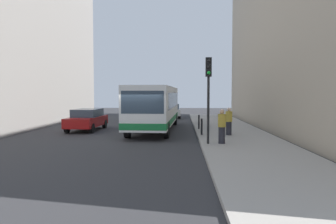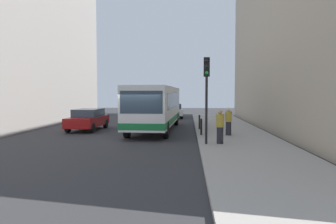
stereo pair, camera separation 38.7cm
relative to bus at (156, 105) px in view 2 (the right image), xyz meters
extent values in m
plane|color=#2D2D30|center=(-0.46, -4.84, -1.73)|extent=(80.00, 80.00, 0.00)
cube|color=#9E9991|center=(4.94, -4.84, -1.65)|extent=(4.40, 40.00, 0.15)
cube|color=#B2A38C|center=(11.04, -0.84, 5.31)|extent=(7.00, 32.00, 14.06)
cube|color=white|center=(0.00, -0.11, 0.02)|extent=(2.94, 11.09, 2.50)
cube|color=#197238|center=(0.00, -0.11, -0.93)|extent=(2.96, 11.11, 0.36)
cube|color=#2D3D4C|center=(-0.22, -5.58, 0.37)|extent=(2.26, 0.15, 1.20)
cube|color=#2D3D4C|center=(0.02, 0.39, 0.37)|extent=(2.89, 9.49, 1.00)
cylinder|color=black|center=(0.97, -4.05, -1.23)|extent=(0.32, 1.01, 1.00)
cylinder|color=black|center=(-1.29, -3.96, -1.23)|extent=(0.32, 1.01, 1.00)
cylinder|color=black|center=(1.28, 3.75, -1.23)|extent=(0.32, 1.01, 1.00)
cylinder|color=black|center=(-0.98, 3.84, -1.23)|extent=(0.32, 1.01, 1.00)
cube|color=maroon|center=(-4.72, -0.35, -1.09)|extent=(1.95, 4.46, 0.64)
cube|color=#2D3D4C|center=(-4.72, -0.20, -0.51)|extent=(1.68, 2.52, 0.52)
cylinder|color=black|center=(-3.96, -1.87, -1.41)|extent=(0.24, 0.65, 0.64)
cylinder|color=black|center=(-5.59, -1.82, -1.41)|extent=(0.24, 0.65, 0.64)
cylinder|color=black|center=(-3.85, 1.12, -1.41)|extent=(0.24, 0.65, 0.64)
cylinder|color=black|center=(-5.49, 1.18, -1.41)|extent=(0.24, 0.65, 0.64)
cube|color=silver|center=(0.66, 11.65, -1.09)|extent=(2.10, 4.52, 0.64)
cube|color=#2D3D4C|center=(0.65, 11.80, -0.51)|extent=(1.77, 2.57, 0.52)
cylinder|color=black|center=(1.58, 10.21, -1.41)|extent=(0.26, 0.65, 0.64)
cylinder|color=black|center=(-0.06, 10.09, -1.41)|extent=(0.26, 0.65, 0.64)
cylinder|color=black|center=(1.37, 13.20, -1.41)|extent=(0.26, 0.65, 0.64)
cylinder|color=black|center=(-0.27, 13.09, -1.41)|extent=(0.26, 0.65, 0.64)
cylinder|color=black|center=(3.09, -6.92, 0.02)|extent=(0.12, 0.12, 3.20)
cube|color=black|center=(3.09, -6.92, 2.07)|extent=(0.28, 0.24, 0.90)
sphere|color=black|center=(3.09, -7.05, 2.35)|extent=(0.16, 0.16, 0.16)
sphere|color=black|center=(3.09, -7.05, 2.07)|extent=(0.16, 0.16, 0.16)
sphere|color=green|center=(3.09, -7.05, 1.79)|extent=(0.16, 0.16, 0.16)
cylinder|color=black|center=(2.99, -3.56, -1.10)|extent=(0.11, 0.11, 0.95)
cylinder|color=black|center=(2.99, -0.41, -1.10)|extent=(0.11, 0.11, 0.95)
cylinder|color=#26262D|center=(3.75, -6.84, -1.17)|extent=(0.32, 0.32, 0.80)
cylinder|color=gold|center=(3.75, -6.84, -0.46)|extent=(0.38, 0.38, 0.62)
sphere|color=tan|center=(3.75, -6.84, -0.04)|extent=(0.22, 0.22, 0.22)
cylinder|color=#26262D|center=(4.55, -3.62, -1.19)|extent=(0.32, 0.32, 0.78)
cylinder|color=gold|center=(4.55, -3.62, -0.50)|extent=(0.38, 0.38, 0.60)
sphere|color=beige|center=(4.55, -3.62, -0.09)|extent=(0.21, 0.21, 0.21)
camera|label=1|loc=(1.84, -22.38, 0.82)|focal=34.65mm
camera|label=2|loc=(2.22, -22.36, 0.82)|focal=34.65mm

